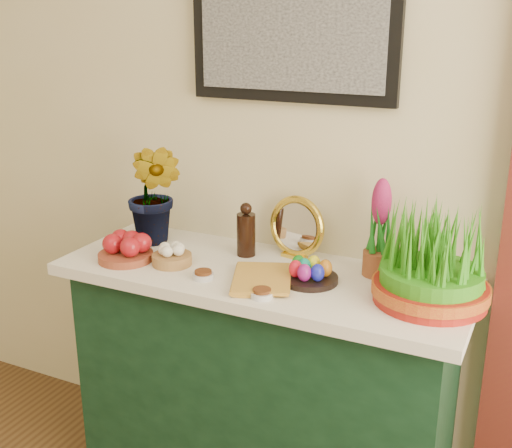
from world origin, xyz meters
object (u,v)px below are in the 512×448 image
Objects in this scene: mirror at (296,228)px; book at (233,277)px; sideboard at (262,389)px; wheatgrass_sabzeh at (433,263)px; hyacinth_green at (154,177)px.

book is (-0.09, -0.31, -0.09)m from mirror.
sideboard is 5.71× the size of mirror.
sideboard is at bearing 179.36° from wheatgrass_sabzeh.
hyacinth_green reaches higher than sideboard.
sideboard is 0.50m from book.
hyacinth_green is 0.56m from mirror.
book reaches higher than sideboard.
hyacinth_green is at bearing 132.38° from book.
wheatgrass_sabzeh is (0.51, -0.18, 0.02)m from mirror.
mirror is at bearing 11.62° from hyacinth_green.
hyacinth_green reaches higher than mirror.
book is at bearing -167.95° from wheatgrass_sabzeh.
mirror is 0.54m from wheatgrass_sabzeh.
mirror is (0.53, 0.10, -0.15)m from hyacinth_green.
book is (0.43, -0.21, -0.24)m from hyacinth_green.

